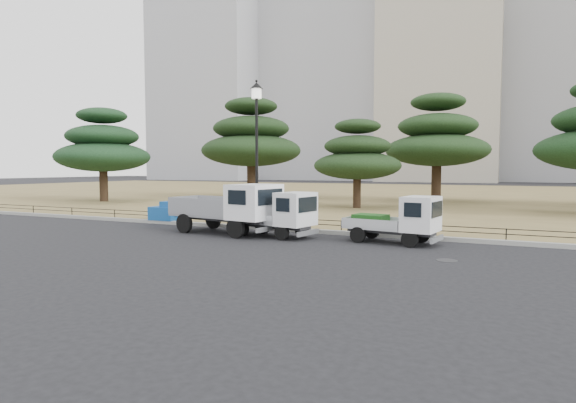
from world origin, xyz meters
The scene contains 16 objects.
ground centered at (0.00, 0.00, 0.00)m, with size 220.00×220.00×0.00m, color black.
lawn centered at (0.00, 30.60, 0.07)m, with size 120.00×56.00×0.15m, color olive.
curb centered at (0.00, 2.60, 0.08)m, with size 120.00×0.25×0.16m, color gray.
truck_large centered at (-2.09, 0.98, 1.12)m, with size 4.84×2.50×2.01m.
truck_kei_front centered at (0.05, 1.03, 0.86)m, with size 3.49×1.99×1.74m.
truck_kei_rear centered at (4.56, 1.34, 0.84)m, with size 3.36×1.79×1.68m.
street_lamp centered at (-1.91, 2.90, 4.31)m, with size 0.55×0.55×6.15m.
pipe_fence centered at (0.00, 2.75, 0.44)m, with size 38.00×0.04×0.40m.
tarp_pile centered at (-6.91, 2.94, 0.51)m, with size 1.36×1.00×0.91m.
manhole centered at (6.50, -1.20, 0.01)m, with size 0.60×0.60×0.01m, color #2D2D30.
pine_west_far centered at (-19.57, 11.35, 4.15)m, with size 6.87×6.87×6.94m.
pine_west_near centered at (-11.51, 19.54, 4.91)m, with size 8.25×8.25×8.25m.
pine_center_left centered at (-0.64, 13.61, 3.34)m, with size 5.43×5.43×5.52m.
pine_center_right centered at (3.07, 21.42, 4.75)m, with size 7.48×7.48×7.94m.
tower_far_west centered at (-55.00, 80.00, 32.50)m, with size 24.00×20.00×65.00m, color #A0A0A5.
tower_center_left centered at (-5.00, 85.00, 27.50)m, with size 22.00×20.00×55.00m, color #AAA08C.
Camera 1 is at (8.10, -15.43, 2.64)m, focal length 30.00 mm.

